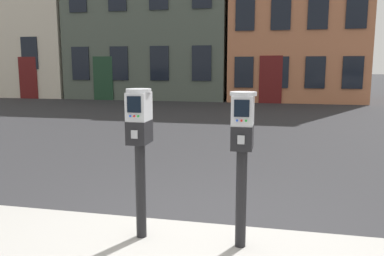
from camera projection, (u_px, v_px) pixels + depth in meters
The scene contains 4 objects.
ground_plane at pixel (190, 244), 3.66m from camera, with size 160.00×160.00×0.00m, color #28282B.
parking_meter_near_kerb at pixel (140, 137), 3.37m from camera, with size 0.22×0.25×1.33m.
parking_meter_twin_adjacent at pixel (242, 142), 3.18m from camera, with size 0.22×0.25×1.31m.
townhouse_cream_stone at pixel (157, 6), 20.83m from camera, with size 8.05×6.05×9.65m.
Camera 1 is at (0.75, -3.36, 1.66)m, focal length 36.50 mm.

